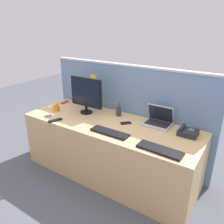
{
  "coord_description": "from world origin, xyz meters",
  "views": [
    {
      "loc": [
        1.34,
        -2.01,
        1.83
      ],
      "look_at": [
        0.0,
        0.05,
        0.84
      ],
      "focal_mm": 35.74,
      "sensor_mm": 36.0,
      "label": 1
    }
  ],
  "objects_px": {
    "laptop": "(159,120)",
    "pen_cup": "(119,111)",
    "keyboard_spare": "(160,150)",
    "cell_phone_black_slab": "(126,123)",
    "cell_phone_white_slab": "(52,106)",
    "computer_mouse_right_hand": "(48,115)",
    "cell_phone_red_case": "(65,102)",
    "tv_remote": "(55,120)",
    "keyboard_main": "(110,132)",
    "desk_phone": "(187,132)",
    "coffee_mug": "(56,107)",
    "desktop_monitor": "(86,94)"
  },
  "relations": [
    {
      "from": "cell_phone_black_slab",
      "to": "cell_phone_white_slab",
      "type": "distance_m",
      "value": 1.17
    },
    {
      "from": "keyboard_spare",
      "to": "computer_mouse_right_hand",
      "type": "height_order",
      "value": "computer_mouse_right_hand"
    },
    {
      "from": "pen_cup",
      "to": "tv_remote",
      "type": "xyz_separation_m",
      "value": [
        -0.55,
        -0.57,
        -0.05
      ]
    },
    {
      "from": "laptop",
      "to": "cell_phone_red_case",
      "type": "height_order",
      "value": "laptop"
    },
    {
      "from": "coffee_mug",
      "to": "cell_phone_black_slab",
      "type": "bearing_deg",
      "value": 8.64
    },
    {
      "from": "laptop",
      "to": "desk_phone",
      "type": "height_order",
      "value": "laptop"
    },
    {
      "from": "cell_phone_white_slab",
      "to": "desktop_monitor",
      "type": "bearing_deg",
      "value": 28.75
    },
    {
      "from": "desk_phone",
      "to": "computer_mouse_right_hand",
      "type": "distance_m",
      "value": 1.69
    },
    {
      "from": "keyboard_main",
      "to": "cell_phone_white_slab",
      "type": "height_order",
      "value": "keyboard_main"
    },
    {
      "from": "laptop",
      "to": "keyboard_main",
      "type": "xyz_separation_m",
      "value": [
        -0.35,
        -0.5,
        -0.05
      ]
    },
    {
      "from": "cell_phone_black_slab",
      "to": "cell_phone_red_case",
      "type": "distance_m",
      "value": 1.14
    },
    {
      "from": "keyboard_spare",
      "to": "pen_cup",
      "type": "distance_m",
      "value": 0.92
    },
    {
      "from": "keyboard_main",
      "to": "tv_remote",
      "type": "relative_size",
      "value": 2.58
    },
    {
      "from": "keyboard_main",
      "to": "cell_phone_black_slab",
      "type": "distance_m",
      "value": 0.32
    },
    {
      "from": "keyboard_main",
      "to": "pen_cup",
      "type": "bearing_deg",
      "value": 110.26
    },
    {
      "from": "cell_phone_red_case",
      "to": "tv_remote",
      "type": "xyz_separation_m",
      "value": [
        0.38,
        -0.56,
        0.01
      ]
    },
    {
      "from": "desktop_monitor",
      "to": "cell_phone_white_slab",
      "type": "bearing_deg",
      "value": -171.2
    },
    {
      "from": "computer_mouse_right_hand",
      "to": "laptop",
      "type": "bearing_deg",
      "value": 41.26
    },
    {
      "from": "desktop_monitor",
      "to": "computer_mouse_right_hand",
      "type": "height_order",
      "value": "desktop_monitor"
    },
    {
      "from": "keyboard_spare",
      "to": "cell_phone_black_slab",
      "type": "bearing_deg",
      "value": 150.37
    },
    {
      "from": "laptop",
      "to": "pen_cup",
      "type": "xyz_separation_m",
      "value": [
        -0.53,
        -0.03,
        0.0
      ]
    },
    {
      "from": "laptop",
      "to": "tv_remote",
      "type": "xyz_separation_m",
      "value": [
        -1.08,
        -0.6,
        -0.05
      ]
    },
    {
      "from": "computer_mouse_right_hand",
      "to": "desk_phone",
      "type": "bearing_deg",
      "value": 33.98
    },
    {
      "from": "keyboard_main",
      "to": "cell_phone_black_slab",
      "type": "bearing_deg",
      "value": 86.28
    },
    {
      "from": "pen_cup",
      "to": "coffee_mug",
      "type": "relative_size",
      "value": 1.61
    },
    {
      "from": "computer_mouse_right_hand",
      "to": "coffee_mug",
      "type": "distance_m",
      "value": 0.2
    },
    {
      "from": "laptop",
      "to": "cell_phone_red_case",
      "type": "bearing_deg",
      "value": -178.42
    },
    {
      "from": "desk_phone",
      "to": "coffee_mug",
      "type": "xyz_separation_m",
      "value": [
        -1.69,
        -0.26,
        0.02
      ]
    },
    {
      "from": "pen_cup",
      "to": "coffee_mug",
      "type": "xyz_separation_m",
      "value": [
        -0.8,
        -0.31,
        -0.01
      ]
    },
    {
      "from": "computer_mouse_right_hand",
      "to": "cell_phone_red_case",
      "type": "distance_m",
      "value": 0.53
    },
    {
      "from": "laptop",
      "to": "keyboard_main",
      "type": "relative_size",
      "value": 0.71
    },
    {
      "from": "cell_phone_red_case",
      "to": "coffee_mug",
      "type": "xyz_separation_m",
      "value": [
        0.13,
        -0.3,
        0.05
      ]
    },
    {
      "from": "laptop",
      "to": "tv_remote",
      "type": "height_order",
      "value": "laptop"
    },
    {
      "from": "keyboard_spare",
      "to": "pen_cup",
      "type": "relative_size",
      "value": 2.29
    },
    {
      "from": "keyboard_spare",
      "to": "desktop_monitor",
      "type": "bearing_deg",
      "value": 164.7
    },
    {
      "from": "desktop_monitor",
      "to": "desk_phone",
      "type": "relative_size",
      "value": 2.44
    },
    {
      "from": "desk_phone",
      "to": "cell_phone_white_slab",
      "type": "height_order",
      "value": "desk_phone"
    },
    {
      "from": "laptop",
      "to": "cell_phone_white_slab",
      "type": "distance_m",
      "value": 1.52
    },
    {
      "from": "keyboard_main",
      "to": "cell_phone_white_slab",
      "type": "relative_size",
      "value": 3.24
    },
    {
      "from": "desktop_monitor",
      "to": "laptop",
      "type": "xyz_separation_m",
      "value": [
        0.94,
        0.17,
        -0.2
      ]
    },
    {
      "from": "desk_phone",
      "to": "keyboard_spare",
      "type": "height_order",
      "value": "desk_phone"
    },
    {
      "from": "cell_phone_white_slab",
      "to": "coffee_mug",
      "type": "relative_size",
      "value": 1.15
    },
    {
      "from": "keyboard_spare",
      "to": "coffee_mug",
      "type": "relative_size",
      "value": 3.69
    },
    {
      "from": "desktop_monitor",
      "to": "tv_remote",
      "type": "height_order",
      "value": "desktop_monitor"
    },
    {
      "from": "laptop",
      "to": "pen_cup",
      "type": "height_order",
      "value": "laptop"
    },
    {
      "from": "desk_phone",
      "to": "coffee_mug",
      "type": "distance_m",
      "value": 1.71
    },
    {
      "from": "tv_remote",
      "to": "pen_cup",
      "type": "bearing_deg",
      "value": 69.75
    },
    {
      "from": "desk_phone",
      "to": "keyboard_spare",
      "type": "bearing_deg",
      "value": -105.08
    },
    {
      "from": "laptop",
      "to": "pen_cup",
      "type": "distance_m",
      "value": 0.53
    },
    {
      "from": "cell_phone_black_slab",
      "to": "coffee_mug",
      "type": "xyz_separation_m",
      "value": [
        -1.0,
        -0.15,
        0.05
      ]
    }
  ]
}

